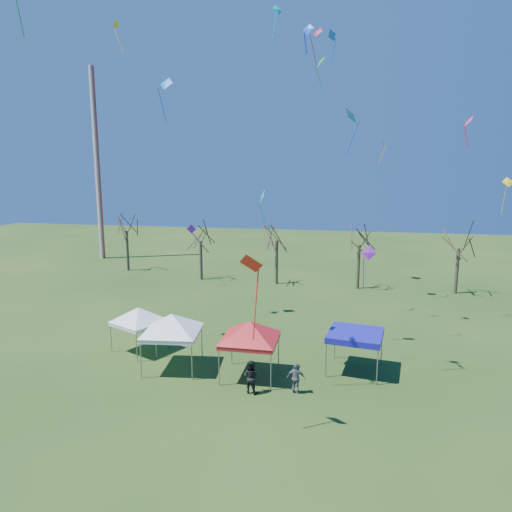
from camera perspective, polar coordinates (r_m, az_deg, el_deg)
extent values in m
plane|color=#204115|center=(25.46, -0.81, -16.83)|extent=(140.00, 140.00, 0.00)
cylinder|color=silver|center=(64.99, -19.25, 10.65)|extent=(0.70, 0.70, 25.00)
cylinder|color=#3D2D21|center=(56.51, -15.77, 0.64)|extent=(0.32, 0.32, 4.78)
cylinder|color=#3D2D21|center=(50.19, -6.88, -0.54)|extent=(0.32, 0.32, 4.28)
cylinder|color=#3D2D21|center=(47.95, 2.59, -0.77)|extent=(0.32, 0.32, 4.64)
cylinder|color=#3D2D21|center=(47.11, 12.67, -1.32)|extent=(0.32, 0.32, 4.49)
cylinder|color=#3D2D21|center=(48.22, 23.81, -1.71)|extent=(0.32, 0.32, 4.47)
cylinder|color=gray|center=(31.75, -17.65, -9.84)|extent=(0.05, 0.05, 1.83)
cylinder|color=gray|center=(33.21, -14.05, -8.75)|extent=(0.05, 0.05, 1.83)
cylinder|color=gray|center=(29.82, -14.68, -11.03)|extent=(0.05, 0.05, 1.83)
cylinder|color=gray|center=(31.37, -11.00, -9.78)|extent=(0.05, 0.05, 1.83)
cube|color=white|center=(31.17, -14.43, -8.06)|extent=(3.65, 3.65, 0.22)
pyramid|color=white|center=(30.87, -14.52, -6.25)|extent=(3.53, 3.53, 0.92)
cylinder|color=gray|center=(27.47, -14.19, -12.60)|extent=(0.06, 0.06, 2.11)
cylinder|color=gray|center=(30.08, -12.39, -10.46)|extent=(0.06, 0.06, 2.11)
cylinder|color=gray|center=(26.72, -8.02, -13.06)|extent=(0.06, 0.06, 2.11)
cylinder|color=gray|center=(29.39, -6.78, -10.79)|extent=(0.06, 0.06, 2.11)
cube|color=white|center=(27.95, -10.43, -9.45)|extent=(3.52, 3.52, 0.25)
pyramid|color=white|center=(27.57, -10.51, -7.14)|extent=(4.44, 4.44, 1.05)
cylinder|color=gray|center=(25.95, -4.65, -13.77)|extent=(0.06, 0.06, 2.07)
cylinder|color=gray|center=(28.53, -3.05, -11.44)|extent=(0.06, 0.06, 2.07)
cylinder|color=gray|center=(25.38, 1.86, -14.32)|extent=(0.06, 0.06, 2.07)
cylinder|color=gray|center=(28.00, 2.84, -11.87)|extent=(0.06, 0.06, 2.07)
cube|color=red|center=(26.48, -0.76, -10.50)|extent=(3.12, 3.12, 0.25)
pyramid|color=red|center=(26.09, -0.76, -8.12)|extent=(4.39, 4.39, 1.04)
cylinder|color=gray|center=(27.12, 8.73, -12.78)|extent=(0.06, 0.06, 2.05)
cylinder|color=gray|center=(29.74, 9.82, -10.67)|extent=(0.06, 0.06, 2.05)
cylinder|color=gray|center=(26.79, 14.92, -13.33)|extent=(0.06, 0.06, 2.05)
cylinder|color=gray|center=(29.44, 15.42, -11.13)|extent=(0.06, 0.06, 2.05)
cube|color=#110E99|center=(27.82, 12.32, -9.76)|extent=(3.48, 3.48, 0.25)
cube|color=#110E99|center=(27.76, 12.33, -9.40)|extent=(3.48, 3.48, 0.12)
imported|color=black|center=(25.17, -0.64, -14.85)|extent=(1.03, 0.90, 1.82)
imported|color=slate|center=(25.25, 5.03, -14.96)|extent=(1.00, 0.42, 1.70)
cone|color=#0ED2D1|center=(37.08, 2.70, 28.40)|extent=(0.97, 1.02, 0.89)
cube|color=#0ED2D1|center=(36.59, 2.33, 26.80)|extent=(0.45, 0.40, 1.81)
cone|color=#FFAF0D|center=(42.14, 15.62, 13.43)|extent=(0.41, 0.81, 0.76)
cube|color=#FFAF0D|center=(41.84, 15.51, 12.16)|extent=(0.55, 0.14, 1.53)
cone|color=blue|center=(25.15, 11.87, 16.83)|extent=(0.93, 1.15, 0.85)
cube|color=blue|center=(24.75, 11.99, 14.32)|extent=(0.65, 0.23, 1.76)
cone|color=green|center=(48.60, 8.08, 22.95)|extent=(1.32, 1.56, 1.13)
cube|color=green|center=(48.67, 7.86, 21.19)|extent=(0.78, 0.37, 2.26)
cone|color=blue|center=(25.72, 6.52, 26.37)|extent=(0.72, 0.55, 0.62)
cube|color=blue|center=(25.62, 6.19, 24.92)|extent=(0.17, 0.30, 1.00)
cone|color=red|center=(42.04, 7.72, 26.04)|extent=(1.18, 1.12, 0.85)
cube|color=red|center=(41.97, 7.18, 24.12)|extent=(0.59, 0.75, 2.30)
cone|color=#D42F6B|center=(24.18, 25.02, 15.07)|extent=(0.50, 0.67, 0.52)
cube|color=#D42F6B|center=(24.25, 24.76, 13.35)|extent=(0.30, 0.08, 1.15)
cone|color=#0BB395|center=(25.38, 0.75, 7.47)|extent=(0.57, 0.95, 0.87)
cube|color=#0BB395|center=(25.66, 0.71, 5.46)|extent=(0.46, 0.16, 1.39)
cone|color=purple|center=(46.46, -8.06, 3.37)|extent=(1.00, 0.43, 0.97)
cube|color=purple|center=(46.57, -7.62, 2.00)|extent=(0.18, 0.70, 1.79)
cone|color=#167BED|center=(36.44, -11.15, 20.45)|extent=(1.28, 0.99, 0.99)
cube|color=#167BED|center=(36.48, -11.66, 17.99)|extent=(0.29, 0.93, 2.50)
cone|color=purple|center=(31.36, 13.91, 0.38)|extent=(1.04, 0.47, 1.00)
cube|color=purple|center=(31.68, 13.30, -2.13)|extent=(0.16, 0.60, 2.37)
cone|color=blue|center=(30.88, 9.52, 25.59)|extent=(0.77, 0.79, 0.67)
cube|color=blue|center=(30.56, 9.65, 24.08)|extent=(0.27, 0.24, 1.37)
cone|color=red|center=(19.46, -0.57, -0.84)|extent=(1.43, 1.22, 0.99)
cube|color=red|center=(19.79, -0.03, -6.12)|extent=(0.21, 0.45, 3.07)
cube|color=#259A17|center=(33.70, -27.54, 25.53)|extent=(0.08, 0.57, 2.82)
cone|color=yellow|center=(37.22, -17.11, 25.96)|extent=(0.51, 0.74, 0.61)
cube|color=yellow|center=(37.20, -16.79, 24.35)|extent=(0.62, 0.04, 1.69)
cone|color=yellow|center=(45.68, 29.00, 8.12)|extent=(1.15, 0.84, 0.91)
cube|color=yellow|center=(45.64, 28.59, 6.23)|extent=(0.12, 0.45, 2.54)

